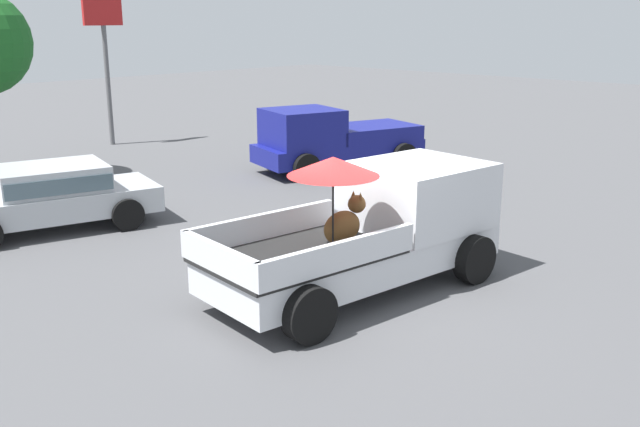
{
  "coord_description": "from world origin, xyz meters",
  "views": [
    {
      "loc": [
        -8.13,
        -6.92,
        4.23
      ],
      "look_at": [
        0.08,
        0.86,
        1.1
      ],
      "focal_mm": 39.89,
      "sensor_mm": 36.0,
      "label": 1
    }
  ],
  "objects_px": {
    "pickup_truck_main": "(377,227)",
    "parked_sedan_near": "(50,194)",
    "pickup_truck_red": "(333,140)",
    "motel_sign": "(105,42)"
  },
  "relations": [
    {
      "from": "pickup_truck_main",
      "to": "motel_sign",
      "type": "distance_m",
      "value": 15.74
    },
    {
      "from": "motel_sign",
      "to": "pickup_truck_red",
      "type": "bearing_deg",
      "value": -75.98
    },
    {
      "from": "pickup_truck_main",
      "to": "pickup_truck_red",
      "type": "xyz_separation_m",
      "value": [
        6.18,
        6.62,
        -0.11
      ]
    },
    {
      "from": "pickup_truck_main",
      "to": "pickup_truck_red",
      "type": "height_order",
      "value": "pickup_truck_main"
    },
    {
      "from": "pickup_truck_red",
      "to": "parked_sedan_near",
      "type": "height_order",
      "value": "pickup_truck_red"
    },
    {
      "from": "pickup_truck_red",
      "to": "parked_sedan_near",
      "type": "xyz_separation_m",
      "value": [
        -8.32,
        0.22,
        -0.13
      ]
    },
    {
      "from": "pickup_truck_main",
      "to": "parked_sedan_near",
      "type": "bearing_deg",
      "value": 113.97
    },
    {
      "from": "pickup_truck_main",
      "to": "pickup_truck_red",
      "type": "relative_size",
      "value": 1.02
    },
    {
      "from": "pickup_truck_main",
      "to": "pickup_truck_red",
      "type": "distance_m",
      "value": 9.06
    },
    {
      "from": "pickup_truck_red",
      "to": "parked_sedan_near",
      "type": "distance_m",
      "value": 8.33
    }
  ]
}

